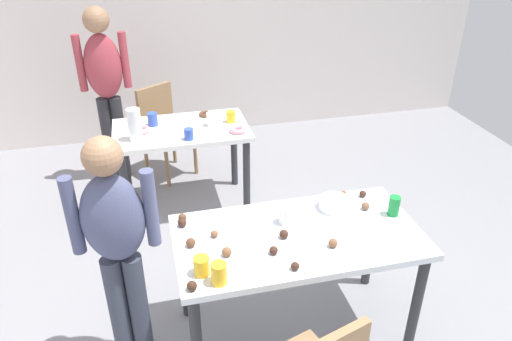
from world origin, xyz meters
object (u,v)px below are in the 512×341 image
Objects in this scene: person_girl_near at (117,239)px; person_adult_far at (105,81)px; soda_can at (394,206)px; pitcher_far at (135,125)px; dining_table_near at (297,248)px; chair_far_table at (163,126)px; mixing_bowl at (335,204)px; dining_table_far at (182,141)px.

person_adult_far is (-0.09, 2.22, 0.13)m from person_girl_near.
person_adult_far reaches higher than person_girl_near.
person_girl_near reaches higher than soda_can.
person_adult_far is at bearing 105.39° from pitcher_far.
dining_table_near is 0.99m from person_girl_near.
chair_far_table is at bearing 0.43° from person_adult_far.
dining_table_near is at bearing -175.35° from soda_can.
pitcher_far reaches higher than chair_far_table.
person_girl_near is at bearing -95.11° from pitcher_far.
mixing_bowl is at bearing -66.65° from chair_far_table.
person_girl_near is (-0.37, -2.23, 0.36)m from chair_far_table.
mixing_bowl is at bearing -48.15° from pitcher_far.
dining_table_near is 0.85× the size of person_adult_far.
person_adult_far is at bearing 92.45° from person_girl_near.
person_girl_near is at bearing 176.90° from dining_table_near.
mixing_bowl is 0.75× the size of pitcher_far.
pitcher_far is (-0.85, 1.47, 0.22)m from dining_table_near.
person_adult_far is (-1.07, 2.28, 0.33)m from dining_table_near.
soda_can is (1.58, -0.00, -0.04)m from person_girl_near.
dining_table_far is at bearing 106.80° from dining_table_near.
person_adult_far is 2.79m from soda_can.
dining_table_near is at bearing -73.20° from dining_table_far.
soda_can is 2.03m from pitcher_far.
soda_can is at bearing 4.65° from dining_table_near.
dining_table_far is at bearing 125.00° from soda_can.
chair_far_table is 3.42× the size of pitcher_far.
soda_can reaches higher than dining_table_far.
dining_table_near is 0.97× the size of person_girl_near.
chair_far_table is 0.67m from person_adult_far.
chair_far_table is 2.56m from soda_can.
chair_far_table is 2.28m from person_girl_near.
chair_far_table is (-0.12, 0.67, -0.13)m from dining_table_far.
dining_table_far is at bearing 72.63° from person_girl_near.
chair_far_table reaches higher than mixing_bowl.
person_adult_far is at bearing 131.10° from dining_table_far.
person_adult_far reaches higher than pitcher_far.
chair_far_table is 4.56× the size of mixing_bowl.
person_adult_far reaches higher than mixing_bowl.
dining_table_near and dining_table_far have the same top height.
person_girl_near is 1.58m from soda_can.
person_girl_near is 5.63× the size of pitcher_far.
dining_table_near is 2.36m from chair_far_table.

